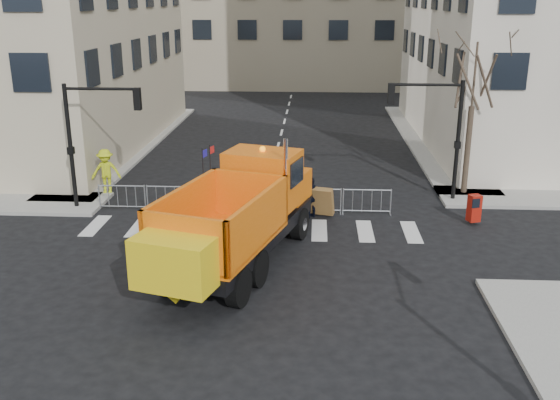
# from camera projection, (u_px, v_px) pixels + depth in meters

# --- Properties ---
(ground) EXTENTS (120.00, 120.00, 0.00)m
(ground) POSITION_uv_depth(u_px,v_px,m) (240.00, 291.00, 19.49)
(ground) COLOR black
(ground) RESTS_ON ground
(sidewalk_back) EXTENTS (64.00, 5.00, 0.15)m
(sidewalk_back) POSITION_uv_depth(u_px,v_px,m) (263.00, 203.00, 27.54)
(sidewalk_back) COLOR gray
(sidewalk_back) RESTS_ON ground
(traffic_light_left) EXTENTS (0.18, 0.18, 5.40)m
(traffic_light_left) POSITION_uv_depth(u_px,v_px,m) (71.00, 148.00, 26.20)
(traffic_light_left) COLOR black
(traffic_light_left) RESTS_ON ground
(traffic_light_right) EXTENTS (0.18, 0.18, 5.40)m
(traffic_light_right) POSITION_uv_depth(u_px,v_px,m) (458.00, 143.00, 27.21)
(traffic_light_right) COLOR black
(traffic_light_right) RESTS_ON ground
(crowd_barriers) EXTENTS (12.60, 0.60, 1.10)m
(crowd_barriers) POSITION_uv_depth(u_px,v_px,m) (243.00, 199.00, 26.58)
(crowd_barriers) COLOR #9EA0A5
(crowd_barriers) RESTS_ON ground
(street_tree) EXTENTS (3.00, 3.00, 7.50)m
(street_tree) POSITION_uv_depth(u_px,v_px,m) (471.00, 115.00, 27.80)
(street_tree) COLOR #382B21
(street_tree) RESTS_ON ground
(plow_truck) EXTENTS (5.87, 11.24, 4.22)m
(plow_truck) POSITION_uv_depth(u_px,v_px,m) (237.00, 214.00, 20.72)
(plow_truck) COLOR black
(plow_truck) RESTS_ON ground
(cop_a) EXTENTS (0.76, 0.71, 1.74)m
(cop_a) POSITION_uv_depth(u_px,v_px,m) (271.00, 201.00, 25.27)
(cop_a) COLOR black
(cop_a) RESTS_ON ground
(cop_b) EXTENTS (1.06, 0.97, 1.75)m
(cop_b) POSITION_uv_depth(u_px,v_px,m) (297.00, 200.00, 25.37)
(cop_b) COLOR black
(cop_b) RESTS_ON ground
(cop_c) EXTENTS (1.06, 1.00, 1.76)m
(cop_c) POSITION_uv_depth(u_px,v_px,m) (311.00, 197.00, 25.75)
(cop_c) COLOR black
(cop_c) RESTS_ON ground
(worker) EXTENTS (1.43, 0.98, 2.04)m
(worker) POSITION_uv_depth(u_px,v_px,m) (106.00, 171.00, 28.52)
(worker) COLOR #C0CF18
(worker) RESTS_ON sidewalk_back
(newspaper_box) EXTENTS (0.56, 0.53, 1.10)m
(newspaper_box) POSITION_uv_depth(u_px,v_px,m) (474.00, 208.00, 24.98)
(newspaper_box) COLOR #A2170C
(newspaper_box) RESTS_ON sidewalk_back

